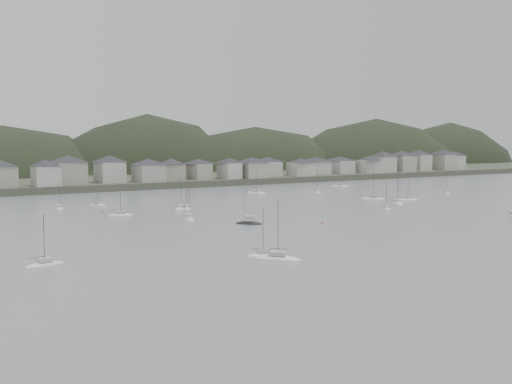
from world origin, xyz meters
TOP-DOWN VIEW (x-y plane):
  - ground at (0.00, 0.00)m, footprint 900.00×900.00m
  - far_shore_land at (0.00, 295.00)m, footprint 900.00×250.00m
  - forested_ridge at (4.83, 269.40)m, footprint 851.55×103.94m
  - waterfront_town at (50.59, 183.34)m, footprint 451.48×28.46m
  - sailboat_lead at (57.99, 118.16)m, footprint 4.53×8.17m
  - moored_fleet at (5.03, 71.57)m, footprint 209.95×144.28m
  - motor_launch_far at (-16.76, 52.74)m, footprint 6.65×6.89m
  - mooring_buoys at (16.95, 68.45)m, footprint 158.01×130.68m

SIDE VIEW (x-z plane):
  - forested_ridge at x=4.83m, z-range -62.57..40.00m
  - ground at x=0.00m, z-range 0.00..0.00m
  - mooring_buoys at x=16.95m, z-range -0.20..0.50m
  - moored_fleet at x=5.03m, z-range -6.35..6.70m
  - sailboat_lead at x=57.99m, z-range -5.15..5.51m
  - motor_launch_far at x=-16.76m, z-range -1.55..2.15m
  - far_shore_land at x=0.00m, z-range 0.00..3.00m
  - waterfront_town at x=50.59m, z-range 2.20..15.12m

